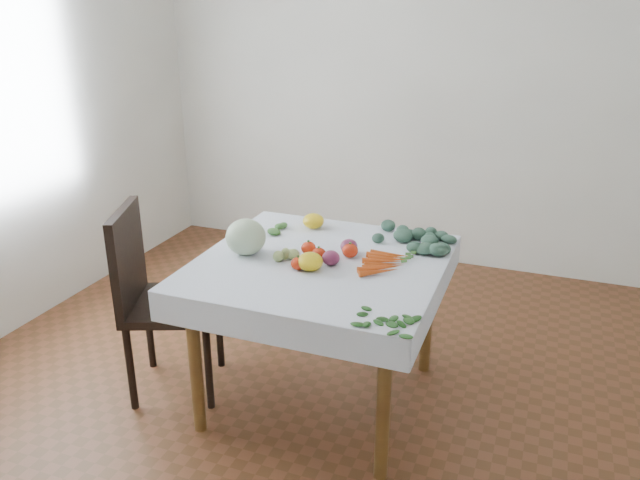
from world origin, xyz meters
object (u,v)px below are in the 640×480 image
object	(u,v)px
heirloom_back	(313,221)
cabbage	(246,237)
carrot_bunch	(384,263)
chair	(153,289)
table	(321,280)

from	to	relation	value
heirloom_back	cabbage	bearing A→B (deg)	-110.51
cabbage	heirloom_back	size ratio (longest dim) A/B	1.69
heirloom_back	carrot_bunch	distance (m)	0.60
carrot_bunch	chair	bearing A→B (deg)	-167.09
table	carrot_bunch	world-z (taller)	carrot_bunch
cabbage	carrot_bunch	distance (m)	0.67
table	carrot_bunch	xyz separation A→B (m)	(0.29, 0.05, 0.12)
chair	carrot_bunch	xyz separation A→B (m)	(1.10, 0.25, 0.21)
chair	heirloom_back	size ratio (longest dim) A/B	8.60
heirloom_back	carrot_bunch	xyz separation A→B (m)	(0.49, -0.35, -0.03)
chair	carrot_bunch	distance (m)	1.15
chair	heirloom_back	xyz separation A→B (m)	(0.61, 0.60, 0.24)
chair	cabbage	xyz separation A→B (m)	(0.45, 0.15, 0.28)
carrot_bunch	table	bearing A→B (deg)	-170.16
chair	cabbage	world-z (taller)	chair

